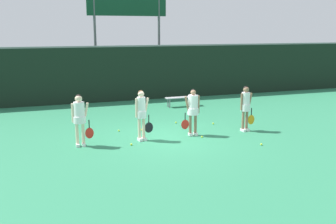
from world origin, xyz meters
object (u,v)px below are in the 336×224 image
object	(u,v)px
tennis_ball_2	(202,137)
player_1	(141,111)
player_3	(246,105)
player_2	(193,108)
tennis_ball_6	(213,124)
player_0	(80,115)
bench_courtside	(182,98)
tennis_ball_3	(119,131)
tennis_ball_4	(261,144)
scoreboard	(127,8)
tennis_ball_5	(141,130)
tennis_ball_0	(131,144)
tennis_ball_1	(176,122)

from	to	relation	value
tennis_ball_2	player_1	bearing A→B (deg)	169.02
player_3	player_2	bearing A→B (deg)	171.38
player_1	tennis_ball_6	xyz separation A→B (m)	(3.32, 1.27, -0.99)
player_0	player_2	world-z (taller)	player_0
bench_courtside	tennis_ball_6	distance (m)	3.91
bench_courtside	tennis_ball_3	size ratio (longest dim) A/B	25.05
player_0	tennis_ball_4	size ratio (longest dim) A/B	25.44
bench_courtside	tennis_ball_3	xyz separation A→B (m)	(-3.96, -3.73, -0.37)
bench_courtside	tennis_ball_4	size ratio (longest dim) A/B	24.21
bench_courtside	tennis_ball_4	distance (m)	7.05
scoreboard	tennis_ball_5	world-z (taller)	scoreboard
player_2	tennis_ball_3	bearing A→B (deg)	153.74
player_3	tennis_ball_4	xyz separation A→B (m)	(-0.43, -1.83, -0.97)
tennis_ball_4	tennis_ball_5	bearing A→B (deg)	135.72
scoreboard	tennis_ball_0	world-z (taller)	scoreboard
bench_courtside	tennis_ball_6	xyz separation A→B (m)	(-0.14, -3.89, -0.37)
player_2	tennis_ball_5	distance (m)	2.22
tennis_ball_2	tennis_ball_1	bearing A→B (deg)	92.68
player_0	tennis_ball_2	size ratio (longest dim) A/B	24.73
player_0	tennis_ball_1	bearing A→B (deg)	27.47
bench_courtside	tennis_ball_5	distance (m)	5.01
player_3	tennis_ball_3	xyz separation A→B (m)	(-4.49, 1.47, -0.97)
player_2	tennis_ball_3	distance (m)	2.93
bench_courtside	tennis_ball_5	xyz separation A→B (m)	(-3.14, -3.89, -0.37)
tennis_ball_6	tennis_ball_2	bearing A→B (deg)	-126.62
tennis_ball_4	tennis_ball_5	world-z (taller)	same
tennis_ball_4	player_3	bearing A→B (deg)	76.66
tennis_ball_2	tennis_ball_3	world-z (taller)	tennis_ball_2
player_1	tennis_ball_4	world-z (taller)	player_1
tennis_ball_1	tennis_ball_5	bearing A→B (deg)	-158.02
player_1	player_2	distance (m)	1.90
player_3	tennis_ball_2	xyz separation A→B (m)	(-1.91, -0.36, -0.97)
player_3	tennis_ball_0	xyz separation A→B (m)	(-4.48, -0.43, -0.96)
player_2	tennis_ball_5	size ratio (longest dim) A/B	24.87
tennis_ball_2	tennis_ball_6	bearing A→B (deg)	53.38
tennis_ball_6	player_3	bearing A→B (deg)	-63.04
player_2	player_3	xyz separation A→B (m)	(2.09, -0.08, 0.01)
tennis_ball_3	tennis_ball_4	bearing A→B (deg)	-39.24
tennis_ball_4	tennis_ball_1	bearing A→B (deg)	112.58
player_3	tennis_ball_1	distance (m)	2.99
player_0	tennis_ball_6	xyz separation A→B (m)	(5.39, 1.26, -0.99)
player_0	bench_courtside	bearing A→B (deg)	44.92
player_1	tennis_ball_4	distance (m)	4.14
tennis_ball_0	tennis_ball_4	xyz separation A→B (m)	(4.05, -1.40, -0.00)
tennis_ball_0	tennis_ball_1	bearing A→B (deg)	44.43
player_2	player_3	world-z (taller)	player_3
player_2	tennis_ball_3	size ratio (longest dim) A/B	25.80
player_0	tennis_ball_0	distance (m)	1.92
player_3	tennis_ball_1	xyz separation A→B (m)	(-2.02, 1.98, -0.97)
tennis_ball_4	tennis_ball_2	bearing A→B (deg)	135.01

